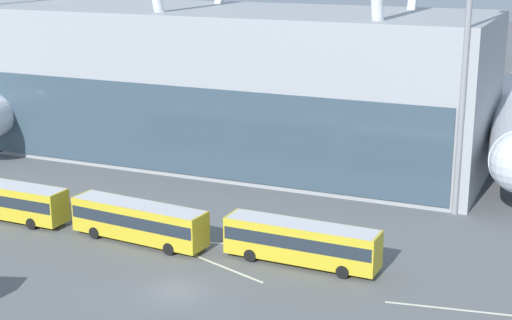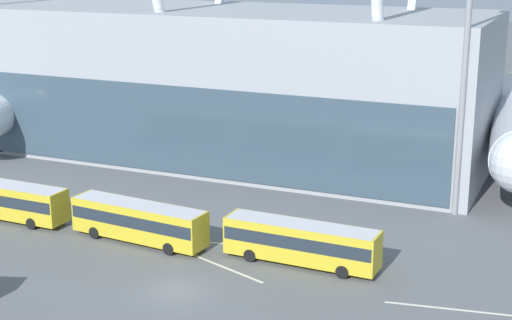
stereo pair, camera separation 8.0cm
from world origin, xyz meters
name	(u,v)px [view 1 (the left image)]	position (x,y,z in m)	size (l,w,h in m)	color
ground_plane	(176,291)	(0.00, 0.00, 0.00)	(440.00, 440.00, 0.00)	slate
airliner_at_gate_near	(51,93)	(-39.50, 37.50, 4.80)	(41.96, 39.67, 14.80)	silver
shuttle_bus_0	(6,198)	(-21.05, 7.17, 1.90)	(11.99, 2.75, 3.23)	gold
shuttle_bus_1	(139,220)	(-7.37, 7.11, 1.90)	(12.12, 3.54, 3.23)	gold
shuttle_bus_2	(301,241)	(6.31, 8.03, 1.90)	(12.00, 2.79, 3.23)	gold
floodlight_mast	(469,14)	(14.95, 24.36, 17.78)	(2.07, 2.07, 29.48)	gray
lane_stripe_1	(452,309)	(18.20, 4.93, 0.00)	(8.88, 0.25, 0.01)	silver
lane_stripe_4	(217,264)	(0.44, 5.45, 0.00)	(9.79, 0.25, 0.01)	silver
lane_stripe_5	(176,240)	(-4.88, 8.59, 0.00)	(8.89, 0.25, 0.01)	silver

